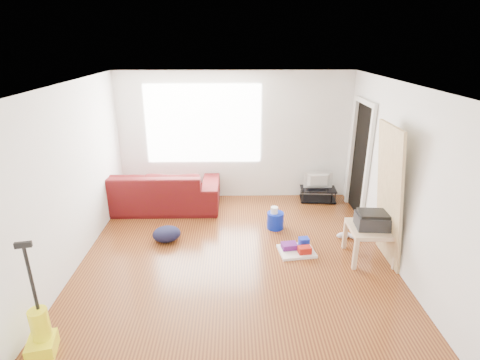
{
  "coord_description": "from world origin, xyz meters",
  "views": [
    {
      "loc": [
        -0.03,
        -4.61,
        3.04
      ],
      "look_at": [
        0.07,
        0.6,
        1.06
      ],
      "focal_mm": 28.0,
      "sensor_mm": 36.0,
      "label": 1
    }
  ],
  "objects_px": {
    "tv_stand": "(318,194)",
    "sofa": "(152,207)",
    "vacuum": "(41,333)",
    "side_table": "(371,232)",
    "cleaning_tray": "(297,249)",
    "bucket": "(275,228)",
    "backpack": "(167,241)"
  },
  "relations": [
    {
      "from": "tv_stand",
      "to": "sofa",
      "type": "bearing_deg",
      "value": -170.49
    },
    {
      "from": "tv_stand",
      "to": "vacuum",
      "type": "relative_size",
      "value": 0.57
    },
    {
      "from": "tv_stand",
      "to": "side_table",
      "type": "xyz_separation_m",
      "value": [
        0.3,
        -2.1,
        0.29
      ]
    },
    {
      "from": "sofa",
      "to": "cleaning_tray",
      "type": "bearing_deg",
      "value": 146.98
    },
    {
      "from": "bucket",
      "to": "backpack",
      "type": "height_order",
      "value": "bucket"
    },
    {
      "from": "backpack",
      "to": "cleaning_tray",
      "type": "bearing_deg",
      "value": -25.07
    },
    {
      "from": "side_table",
      "to": "bucket",
      "type": "distance_m",
      "value": 1.65
    },
    {
      "from": "sofa",
      "to": "tv_stand",
      "type": "bearing_deg",
      "value": -175.26
    },
    {
      "from": "sofa",
      "to": "backpack",
      "type": "xyz_separation_m",
      "value": [
        0.51,
        -1.28,
        0.0
      ]
    },
    {
      "from": "backpack",
      "to": "vacuum",
      "type": "height_order",
      "value": "vacuum"
    },
    {
      "from": "side_table",
      "to": "backpack",
      "type": "distance_m",
      "value": 3.13
    },
    {
      "from": "sofa",
      "to": "bucket",
      "type": "xyz_separation_m",
      "value": [
        2.28,
        -0.87,
        0.0
      ]
    },
    {
      "from": "backpack",
      "to": "side_table",
      "type": "bearing_deg",
      "value": -24.96
    },
    {
      "from": "cleaning_tray",
      "to": "side_table",
      "type": "bearing_deg",
      "value": -10.06
    },
    {
      "from": "tv_stand",
      "to": "side_table",
      "type": "distance_m",
      "value": 2.14
    },
    {
      "from": "side_table",
      "to": "bucket",
      "type": "xyz_separation_m",
      "value": [
        -1.27,
        0.96,
        -0.43
      ]
    },
    {
      "from": "tv_stand",
      "to": "side_table",
      "type": "bearing_deg",
      "value": -77.11
    },
    {
      "from": "tv_stand",
      "to": "side_table",
      "type": "height_order",
      "value": "side_table"
    },
    {
      "from": "bucket",
      "to": "vacuum",
      "type": "bearing_deg",
      "value": -135.29
    },
    {
      "from": "bucket",
      "to": "backpack",
      "type": "relative_size",
      "value": 0.63
    },
    {
      "from": "side_table",
      "to": "cleaning_tray",
      "type": "height_order",
      "value": "side_table"
    },
    {
      "from": "backpack",
      "to": "sofa",
      "type": "bearing_deg",
      "value": 96.95
    },
    {
      "from": "tv_stand",
      "to": "vacuum",
      "type": "height_order",
      "value": "vacuum"
    },
    {
      "from": "tv_stand",
      "to": "vacuum",
      "type": "distance_m",
      "value": 5.27
    },
    {
      "from": "vacuum",
      "to": "tv_stand",
      "type": "bearing_deg",
      "value": 32.96
    },
    {
      "from": "side_table",
      "to": "cleaning_tray",
      "type": "relative_size",
      "value": 1.11
    },
    {
      "from": "side_table",
      "to": "backpack",
      "type": "relative_size",
      "value": 1.43
    },
    {
      "from": "sofa",
      "to": "cleaning_tray",
      "type": "xyz_separation_m",
      "value": [
        2.54,
        -1.65,
        0.06
      ]
    },
    {
      "from": "tv_stand",
      "to": "bucket",
      "type": "bearing_deg",
      "value": -125.59
    },
    {
      "from": "side_table",
      "to": "backpack",
      "type": "xyz_separation_m",
      "value": [
        -3.05,
        0.55,
        -0.43
      ]
    },
    {
      "from": "sofa",
      "to": "vacuum",
      "type": "bearing_deg",
      "value": 83.6
    },
    {
      "from": "sofa",
      "to": "vacuum",
      "type": "height_order",
      "value": "vacuum"
    }
  ]
}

